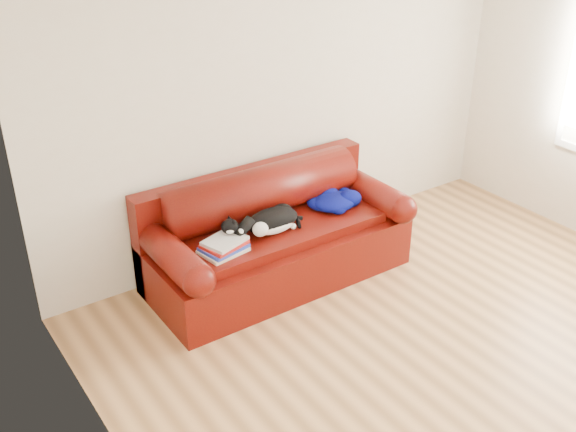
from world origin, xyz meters
The scene contains 7 objects.
ground centered at (0.00, 0.00, 0.00)m, with size 4.50×4.50×0.00m, color brown.
room_shell centered at (0.12, 0.02, 1.67)m, with size 4.52×4.02×2.61m.
sofa_base centered at (-0.46, 1.49, 0.24)m, with size 2.10×0.90×0.50m.
sofa_back centered at (-0.46, 1.74, 0.54)m, with size 2.10×1.01×0.88m.
book_stack centered at (-1.03, 1.36, 0.55)m, with size 0.35×0.30×0.10m.
cat centered at (-0.57, 1.41, 0.59)m, with size 0.65×0.36×0.23m.
blanket centered at (0.09, 1.47, 0.56)m, with size 0.45×0.36×0.14m.
Camera 1 is at (-3.05, -2.41, 3.03)m, focal length 42.00 mm.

